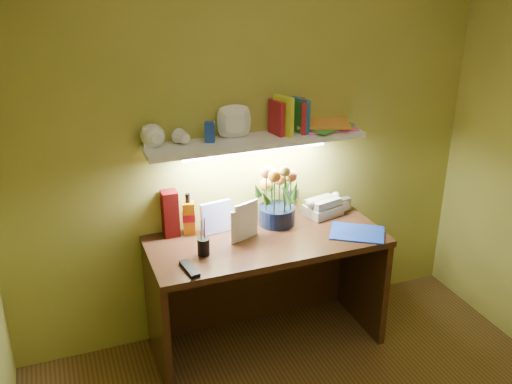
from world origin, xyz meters
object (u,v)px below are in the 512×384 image
desk (266,292)px  telephone (323,205)px  flower_bouquet (277,194)px  whisky_bottle (188,214)px  desk_clock (344,205)px

desk → telephone: size_ratio=6.40×
flower_bouquet → desk: bearing=-128.5°
desk → telephone: telephone is taller
whisky_bottle → telephone: bearing=-3.1°
telephone → whisky_bottle: size_ratio=0.85×
desk → whisky_bottle: size_ratio=5.41×
telephone → whisky_bottle: 0.87m
desk → flower_bouquet: 0.61m
flower_bouquet → telephone: bearing=2.7°
whisky_bottle → desk_clock: bearing=-2.6°
desk → desk_clock: size_ratio=15.56×
telephone → desk_clock: bearing=-13.1°
flower_bouquet → whisky_bottle: flower_bouquet is taller
telephone → desk_clock: (0.15, 0.00, -0.02)m
telephone → desk_clock: 0.15m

